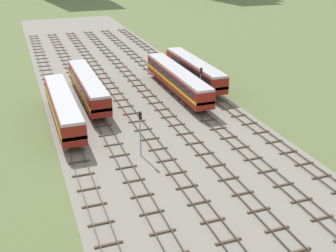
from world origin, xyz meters
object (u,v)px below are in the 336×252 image
(diesel_railcar_far_left_near, at_px, (63,106))
(diesel_railcar_right_far, at_px, (194,69))
(passenger_coach_centre_right_mid, at_px, (177,78))
(diesel_railcar_left_midfar, at_px, (88,85))
(signal_post_nearest, at_px, (201,79))
(signal_post_near, at_px, (140,128))

(diesel_railcar_far_left_near, relative_size, diesel_railcar_right_far, 1.00)
(diesel_railcar_far_left_near, height_order, diesel_railcar_right_far, same)
(diesel_railcar_far_left_near, xyz_separation_m, passenger_coach_centre_right_mid, (18.75, 6.24, 0.02))
(diesel_railcar_right_far, bearing_deg, diesel_railcar_far_left_near, -156.34)
(diesel_railcar_left_midfar, distance_m, signal_post_nearest, 17.22)
(passenger_coach_centre_right_mid, relative_size, signal_post_nearest, 4.24)
(diesel_railcar_left_midfar, bearing_deg, diesel_railcar_far_left_near, -121.85)
(signal_post_nearest, bearing_deg, diesel_railcar_far_left_near, -173.57)
(diesel_railcar_right_far, bearing_deg, signal_post_nearest, -106.54)
(signal_post_near, bearing_deg, passenger_coach_centre_right_mid, 58.03)
(diesel_railcar_right_far, height_order, signal_post_near, signal_post_near)
(diesel_railcar_far_left_near, xyz_separation_m, signal_post_near, (7.03, -12.54, 0.92))
(passenger_coach_centre_right_mid, bearing_deg, diesel_railcar_far_left_near, -161.59)
(passenger_coach_centre_right_mid, distance_m, diesel_railcar_right_far, 6.18)
(diesel_railcar_right_far, xyz_separation_m, signal_post_near, (-16.41, -22.81, 0.92))
(diesel_railcar_far_left_near, bearing_deg, passenger_coach_centre_right_mid, 18.41)
(passenger_coach_centre_right_mid, height_order, signal_post_nearest, signal_post_nearest)
(diesel_railcar_right_far, xyz_separation_m, signal_post_nearest, (-2.34, -7.89, 0.71))
(signal_post_nearest, bearing_deg, diesel_railcar_left_midfar, 162.52)
(diesel_railcar_left_midfar, bearing_deg, signal_post_nearest, -17.48)
(passenger_coach_centre_right_mid, xyz_separation_m, signal_post_nearest, (2.34, -3.87, 0.70))
(diesel_railcar_left_midfar, height_order, diesel_railcar_right_far, same)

